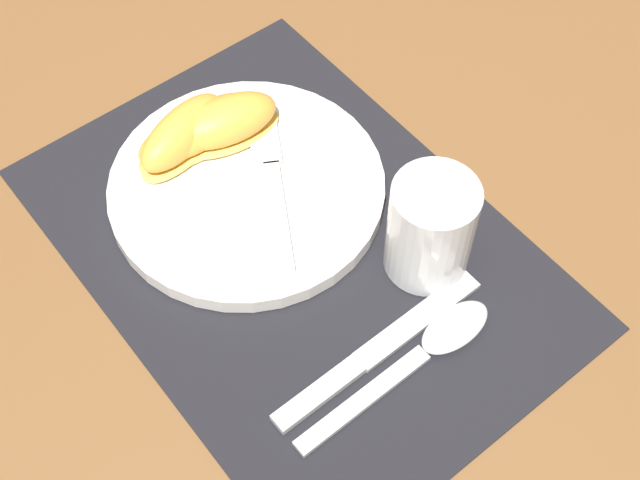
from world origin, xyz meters
name	(u,v)px	position (x,y,z in m)	size (l,w,h in m)	color
ground_plane	(295,247)	(0.00, 0.00, 0.00)	(3.00, 3.00, 0.00)	brown
placemat	(295,246)	(0.00, 0.00, 0.00)	(0.47, 0.33, 0.00)	black
plate	(249,187)	(-0.07, 0.00, 0.01)	(0.24, 0.24, 0.02)	white
juice_glass	(430,233)	(0.08, 0.08, 0.05)	(0.07, 0.07, 0.10)	silver
knife	(374,352)	(0.12, -0.02, 0.01)	(0.02, 0.21, 0.01)	silver
spoon	(431,346)	(0.15, 0.02, 0.01)	(0.03, 0.19, 0.01)	silver
fork	(269,171)	(-0.07, 0.02, 0.02)	(0.17, 0.11, 0.00)	silver
citrus_wedge_0	(226,123)	(-0.12, 0.02, 0.04)	(0.07, 0.11, 0.04)	#F7C656
citrus_wedge_1	(198,130)	(-0.13, -0.01, 0.03)	(0.05, 0.13, 0.03)	#F7C656
citrus_wedge_2	(182,134)	(-0.14, -0.02, 0.04)	(0.07, 0.11, 0.04)	#F7C656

